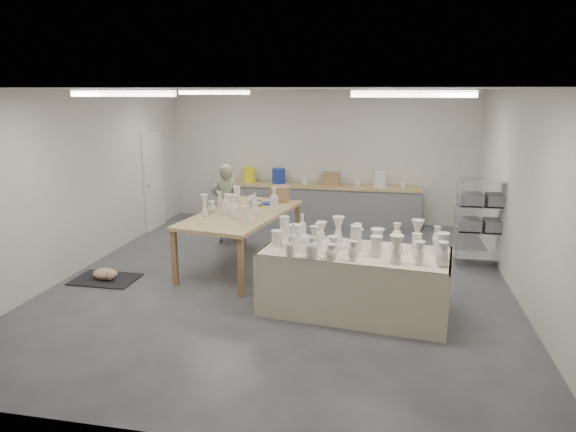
% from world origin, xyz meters
% --- Properties ---
extents(room, '(8.00, 8.02, 3.00)m').
position_xyz_m(room, '(-0.11, 0.08, 2.06)').
color(room, '#424449').
rests_on(room, ground).
extents(back_counter, '(4.60, 0.60, 1.24)m').
position_xyz_m(back_counter, '(-0.01, 3.68, 0.49)').
color(back_counter, tan).
rests_on(back_counter, ground).
extents(wire_shelf, '(0.88, 0.48, 1.80)m').
position_xyz_m(wire_shelf, '(3.20, 1.40, 0.92)').
color(wire_shelf, silver).
rests_on(wire_shelf, ground).
extents(drying_table, '(2.62, 1.47, 1.26)m').
position_xyz_m(drying_table, '(1.19, -1.04, 0.48)').
color(drying_table, olive).
rests_on(drying_table, ground).
extents(work_table, '(1.70, 2.74, 1.33)m').
position_xyz_m(work_table, '(-0.84, 0.57, 0.95)').
color(work_table, tan).
rests_on(work_table, ground).
extents(rug, '(1.00, 0.70, 0.02)m').
position_xyz_m(rug, '(-2.84, -0.60, 0.01)').
color(rug, black).
rests_on(rug, ground).
extents(cat, '(0.48, 0.40, 0.17)m').
position_xyz_m(cat, '(-2.82, -0.61, 0.11)').
color(cat, white).
rests_on(cat, rug).
extents(potter, '(0.64, 0.49, 1.59)m').
position_xyz_m(potter, '(-1.56, 1.81, 0.79)').
color(potter, gray).
rests_on(potter, ground).
extents(red_stool, '(0.46, 0.46, 0.33)m').
position_xyz_m(red_stool, '(-1.56, 2.08, 0.30)').
color(red_stool, red).
rests_on(red_stool, ground).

